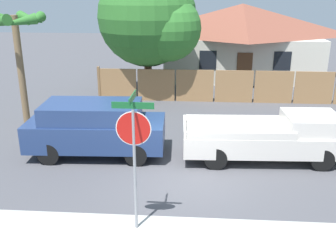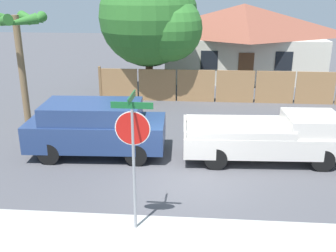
{
  "view_description": "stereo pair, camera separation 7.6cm",
  "coord_description": "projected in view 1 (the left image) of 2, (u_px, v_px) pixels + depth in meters",
  "views": [
    {
      "loc": [
        0.28,
        -10.81,
        5.64
      ],
      "look_at": [
        -0.55,
        0.53,
        1.6
      ],
      "focal_mm": 42.0,
      "sensor_mm": 36.0,
      "label": 1
    },
    {
      "loc": [
        0.35,
        -10.8,
        5.64
      ],
      "look_at": [
        -0.55,
        0.53,
        1.6
      ],
      "focal_mm": 42.0,
      "sensor_mm": 36.0,
      "label": 2
    }
  ],
  "objects": [
    {
      "name": "ground_plane",
      "position": [
        185.0,
        181.0,
        12.06
      ],
      "size": [
        80.0,
        80.0,
        0.0
      ],
      "primitive_type": "plane",
      "color": "#47474C"
    },
    {
      "name": "red_suv",
      "position": [
        96.0,
        127.0,
        13.68
      ],
      "size": [
        4.8,
        2.19,
        1.89
      ],
      "rotation": [
        0.0,
        0.0,
        0.04
      ],
      "color": "navy",
      "rests_on": "ground"
    },
    {
      "name": "palm_tree",
      "position": [
        16.0,
        30.0,
        15.68
      ],
      "size": [
        2.34,
        2.54,
        4.7
      ],
      "color": "brown",
      "rests_on": "ground"
    },
    {
      "name": "house",
      "position": [
        241.0,
        40.0,
        25.41
      ],
      "size": [
        10.38,
        6.06,
        4.64
      ],
      "color": "beige",
      "rests_on": "ground"
    },
    {
      "name": "oak_tree",
      "position": [
        152.0,
        19.0,
        20.11
      ],
      "size": [
        5.34,
        5.08,
        6.71
      ],
      "color": "brown",
      "rests_on": "ground"
    },
    {
      "name": "wooden_fence",
      "position": [
        234.0,
        86.0,
        20.05
      ],
      "size": [
        14.11,
        0.12,
        1.76
      ],
      "color": "#997047",
      "rests_on": "ground"
    },
    {
      "name": "orange_pickup",
      "position": [
        272.0,
        137.0,
        13.34
      ],
      "size": [
        5.61,
        2.11,
        1.63
      ],
      "rotation": [
        0.0,
        0.0,
        0.04
      ],
      "color": "silver",
      "rests_on": "ground"
    },
    {
      "name": "stop_sign",
      "position": [
        134.0,
        140.0,
        8.97
      ],
      "size": [
        0.96,
        0.86,
        3.41
      ],
      "rotation": [
        0.0,
        0.0,
        -0.02
      ],
      "color": "gray",
      "rests_on": "ground"
    }
  ]
}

